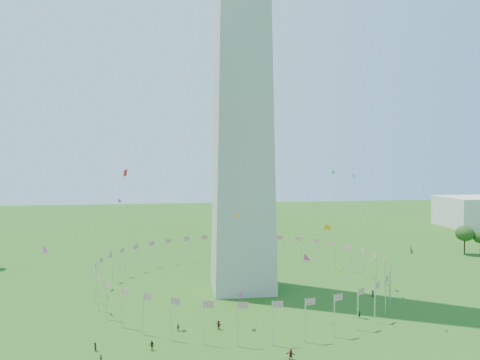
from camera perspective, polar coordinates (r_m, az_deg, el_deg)
The scene contains 3 objects.
flag_ring at distance 134.96m, azimuth 0.31°, elevation -11.34°, with size 80.24×80.24×9.00m.
crowd at distance 94.13m, azimuth 5.41°, elevation -20.13°, with size 68.88×66.37×1.96m.
kites_aloft at distance 109.64m, azimuth 6.83°, elevation -7.04°, with size 125.15×61.50×30.61m.
Camera 1 is at (-19.43, -79.39, 37.59)m, focal length 35.00 mm.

